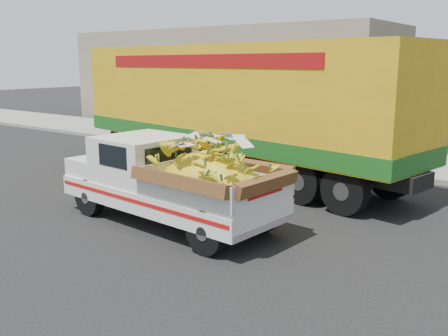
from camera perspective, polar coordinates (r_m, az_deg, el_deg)
The scene contains 6 objects.
ground at distance 11.60m, azimuth -12.30°, elevation -4.91°, with size 100.00×100.00×0.00m, color black.
curb at distance 16.99m, azimuth 6.19°, elevation 0.93°, with size 60.00×0.25×0.15m, color gray.
sidewalk at distance 18.80m, azimuth 9.46°, elevation 1.90°, with size 60.00×4.00×0.14m, color gray.
building_left at distance 27.79m, azimuth 0.47°, elevation 10.33°, with size 18.00×6.00×5.00m, color gray.
pickup_truck at distance 10.13m, azimuth -4.90°, elevation -1.58°, with size 5.17×2.22×1.77m.
semi_trailer at distance 14.77m, azimuth 0.80°, elevation 7.36°, with size 12.08×4.55×3.80m.
Camera 1 is at (8.47, -7.20, 3.32)m, focal length 40.00 mm.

